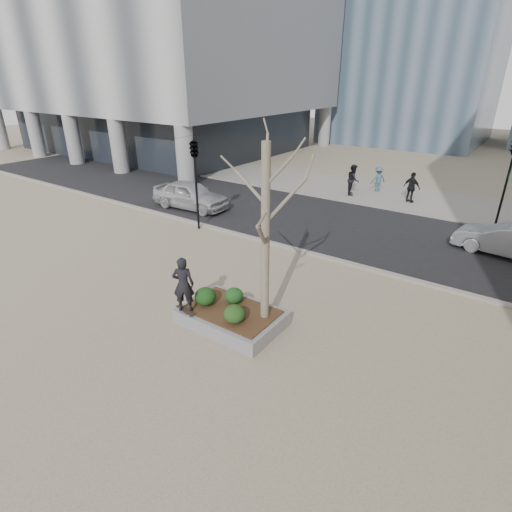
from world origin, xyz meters
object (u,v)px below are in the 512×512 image
Objects in this scene: skateboarder at (183,284)px; skateboard at (186,311)px; police_car at (190,195)px; planter at (232,317)px.

skateboard is at bearing 180.00° from skateboarder.
police_car reaches higher than skateboard.
police_car is at bearing 143.89° from skateboard.
skateboard is at bearing -141.46° from police_car.
planter is 1.41m from skateboard.
skateboard is (-1.10, -0.84, 0.26)m from planter.
police_car is at bearing -82.13° from skateboarder.
skateboard is 0.90m from skateboarder.
police_car is (-9.10, 7.80, 0.57)m from planter.
skateboard is at bearing -142.76° from planter.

